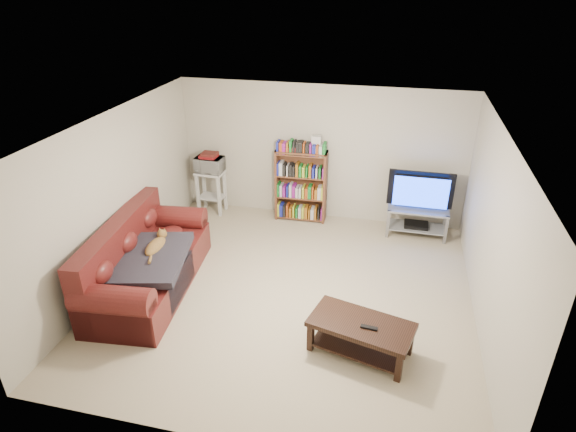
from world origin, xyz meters
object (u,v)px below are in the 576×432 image
(tv_stand, at_px, (417,217))
(sofa, at_px, (143,266))
(coffee_table, at_px, (361,332))
(bookshelf, at_px, (301,185))

(tv_stand, bearing_deg, sofa, -146.57)
(coffee_table, xyz_separation_m, tv_stand, (0.65, 3.08, 0.04))
(tv_stand, xyz_separation_m, bookshelf, (-2.04, 0.15, 0.33))
(coffee_table, bearing_deg, tv_stand, 92.43)
(bookshelf, bearing_deg, coffee_table, -68.02)
(tv_stand, relative_size, bookshelf, 0.77)
(sofa, relative_size, tv_stand, 2.49)
(coffee_table, bearing_deg, sofa, -177.11)
(coffee_table, xyz_separation_m, bookshelf, (-1.39, 3.23, 0.37))
(tv_stand, height_order, bookshelf, bookshelf)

